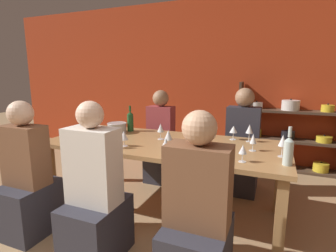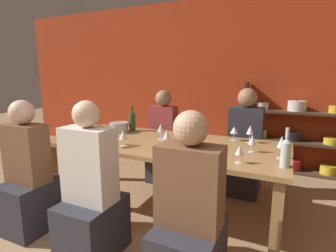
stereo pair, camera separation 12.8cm
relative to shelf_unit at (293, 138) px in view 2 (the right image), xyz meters
The scene contains 22 objects.
wall_back_red 1.41m from the shelf_unit, 169.97° to the left, with size 8.80×0.06×2.70m.
shelf_unit is the anchor object (origin of this frame).
dining_table 2.27m from the shelf_unit, 122.92° to the right, with size 2.42×1.05×0.77m.
mixing_bowl 2.59m from the shelf_unit, 138.73° to the right, with size 0.23×0.23×0.12m.
wine_bottle_green 2.22m from the shelf_unit, 92.14° to the right, with size 0.07×0.07×0.30m.
wine_bottle_dark 2.44m from the shelf_unit, 139.44° to the right, with size 0.08×0.08×0.31m.
wine_bottle_amber 2.98m from the shelf_unit, 129.17° to the right, with size 0.08×0.08×0.31m.
wine_glass_white_a 2.70m from the shelf_unit, 124.82° to the right, with size 0.08×0.08×0.15m.
wine_glass_empty_a 1.68m from the shelf_unit, 111.16° to the right, with size 0.08×0.08×0.15m.
wine_glass_red_a 2.56m from the shelf_unit, 114.16° to the right, with size 0.06×0.06×0.15m.
wine_glass_red_b 2.27m from the shelf_unit, 125.94° to the right, with size 0.07×0.07×0.17m.
wine_glass_empty_b 2.80m from the shelf_unit, 124.37° to the right, with size 0.08×0.08×0.17m.
wine_glass_red_c 1.66m from the shelf_unit, 105.34° to the right, with size 0.07×0.07×0.18m.
wine_glass_empty_c 2.40m from the shelf_unit, 117.74° to the right, with size 0.08×0.08×0.17m.
wine_glass_red_d 2.31m from the shelf_unit, 100.34° to the right, with size 0.07×0.07×0.14m.
wine_glass_empty_d 1.96m from the shelf_unit, 100.82° to the right, with size 0.06×0.06×0.16m.
wine_glass_red_e 2.02m from the shelf_unit, 93.43° to the right, with size 0.07×0.07×0.19m.
person_near_a 3.52m from the shelf_unit, 129.29° to the right, with size 0.39×0.49×1.23m.
person_far_a 1.97m from the shelf_unit, 145.46° to the right, with size 0.35×0.44×1.25m.
person_near_b 3.13m from the shelf_unit, 117.63° to the right, with size 0.40×0.50×1.27m.
person_far_b 1.18m from the shelf_unit, 117.44° to the right, with size 0.39×0.49×1.30m.
person_near_c 2.85m from the shelf_unit, 102.52° to the right, with size 0.41×0.52×1.24m.
Camera 2 is at (1.05, -0.63, 1.45)m, focal length 28.00 mm.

